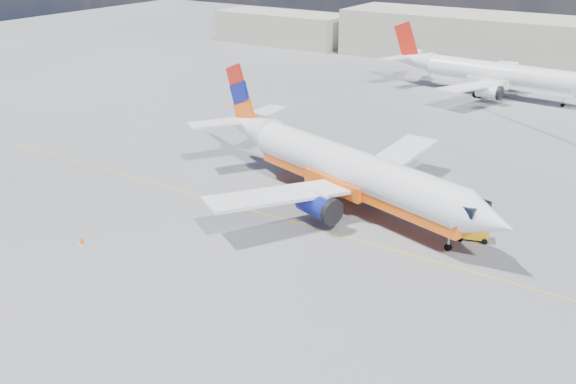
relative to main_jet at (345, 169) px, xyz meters
The scene contains 8 objects.
ground 9.59m from the main_jet, 113.63° to the right, with size 240.00×240.00×0.00m, color #59595E.
taxi_line 7.17m from the main_jet, 124.52° to the right, with size 70.00×0.15×0.01m, color gold.
terminal_main 66.77m from the main_jet, 88.80° to the left, with size 70.00×14.00×8.00m, color #BDB5A2.
terminal_annex 80.17m from the main_jet, 127.32° to the left, with size 26.00×10.00×6.00m, color #BDB5A2.
main_jet is the anchor object (origin of this frame).
second_jet 44.29m from the main_jet, 91.25° to the left, with size 29.96×23.64×9.08m.
gse_tug 11.51m from the main_jet, ahead, with size 2.57×2.03×1.64m.
traffic_cone 21.78m from the main_jet, 127.34° to the right, with size 0.41×0.41×0.58m.
Camera 1 is at (26.99, -36.45, 22.34)m, focal length 40.00 mm.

